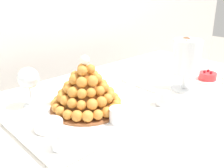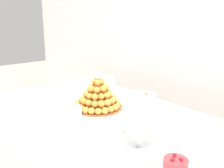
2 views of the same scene
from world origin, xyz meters
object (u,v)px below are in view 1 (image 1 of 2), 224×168
Objects in this scene: serving_tray at (99,112)px; croquembouche at (86,90)px; dessert_cup_centre at (162,99)px; creme_brulee_ramekin at (49,125)px; wine_glass at (28,79)px; dessert_cup_mid_left at (118,116)px; dessert_cup_left at (60,140)px; macaron_goblet at (187,58)px; fruit_tart_plate at (207,78)px.

serving_tray is 0.10m from croquembouche.
creme_brulee_ramekin is (-0.42, 0.14, -0.01)m from dessert_cup_centre.
creme_brulee_ramekin is at bearing -102.35° from wine_glass.
dessert_cup_left is at bearing 178.50° from dessert_cup_mid_left.
wine_glass is at bearing 136.61° from dessert_cup_centre.
serving_tray is 10.70× the size of dessert_cup_centre.
macaron_goblet is 1.52× the size of wine_glass.
macaron_goblet reaches higher than serving_tray.
fruit_tart_plate is at bearing -12.64° from croquembouche.
creme_brulee_ramekin is at bearing -170.50° from croquembouche.
dessert_cup_mid_left is 0.26× the size of macaron_goblet.
wine_glass is at bearing 151.65° from macaron_goblet.
croquembouche is 0.19m from creme_brulee_ramekin.
croquembouche is 0.16m from dessert_cup_mid_left.
dessert_cup_mid_left reaches higher than dessert_cup_centre.
serving_tray is at bearing 171.28° from fruit_tart_plate.
macaron_goblet reaches higher than creme_brulee_ramekin.
serving_tray is at bearing 87.58° from dessert_cup_mid_left.
dessert_cup_mid_left is 0.38m from wine_glass.
creme_brulee_ramekin is at bearing 172.07° from fruit_tart_plate.
dessert_cup_centre is 0.32× the size of fruit_tart_plate.
dessert_cup_left reaches higher than serving_tray.
fruit_tart_plate reaches higher than serving_tray.
wine_glass is (-0.13, 0.19, 0.03)m from croquembouche.
wine_glass reaches higher than serving_tray.
fruit_tart_plate is (0.19, -0.01, -0.13)m from macaron_goblet.
dessert_cup_mid_left is 1.10× the size of dessert_cup_centre.
serving_tray is at bearing -56.97° from wine_glass.
dessert_cup_mid_left is 0.23m from dessert_cup_centre.
fruit_tart_plate is (0.41, 0.02, -0.02)m from dessert_cup_centre.
macaron_goblet is (0.44, 0.02, 0.12)m from dessert_cup_mid_left.
fruit_tart_plate is at bearing -8.72° from serving_tray.
wine_glass reaches higher than dessert_cup_left.
serving_tray is at bearing 23.48° from dessert_cup_left.
croquembouche reaches higher than dessert_cup_mid_left.
dessert_cup_mid_left is 0.35× the size of fruit_tart_plate.
wine_glass is at bearing 157.10° from fruit_tart_plate.
fruit_tart_plate is (0.83, -0.12, -0.01)m from creme_brulee_ramekin.
dessert_cup_mid_left is at bearing -179.22° from fruit_tart_plate.
croquembouche is 1.73× the size of wine_glass.
dessert_cup_centre is (0.22, -0.12, 0.03)m from serving_tray.
croquembouche is at bearing 9.50° from creme_brulee_ramekin.
macaron_goblet reaches higher than dessert_cup_mid_left.
creme_brulee_ramekin is at bearing 170.84° from macaron_goblet.
wine_glass reaches higher than creme_brulee_ramekin.
dessert_cup_left is 0.23× the size of macaron_goblet.
dessert_cup_mid_left is (0.23, -0.01, -0.00)m from dessert_cup_left.
macaron_goblet is at bearing 2.82° from dessert_cup_mid_left.
creme_brulee_ramekin is at bearing 75.75° from dessert_cup_left.
creme_brulee_ramekin is 0.84m from fruit_tart_plate.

